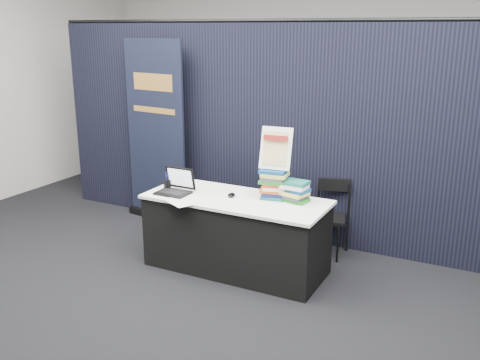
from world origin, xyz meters
name	(u,v)px	position (x,y,z in m)	size (l,w,h in m)	color
floor	(208,291)	(0.00, 0.00, 0.00)	(8.00, 8.00, 0.00)	black
wall_back	(345,70)	(0.00, 4.00, 1.75)	(8.00, 0.02, 3.50)	beige
drape_partition	(280,134)	(0.00, 1.60, 1.20)	(6.00, 0.08, 2.40)	black
display_table	(236,234)	(0.00, 0.55, 0.38)	(1.80, 0.75, 0.75)	black
laptop	(175,187)	(-0.61, 0.41, 0.81)	(0.33, 0.26, 0.25)	black
mouse	(231,195)	(-0.06, 0.56, 0.77)	(0.07, 0.11, 0.04)	black
brochure_left	(183,193)	(-0.54, 0.44, 0.75)	(0.32, 0.23, 0.00)	white
brochure_mid	(181,201)	(-0.42, 0.22, 0.75)	(0.33, 0.23, 0.00)	white
brochure_right	(181,192)	(-0.57, 0.45, 0.75)	(0.32, 0.23, 0.00)	silver
pen_cup	(167,184)	(-0.77, 0.50, 0.80)	(0.08, 0.08, 0.10)	black
book_stack_tall	(274,184)	(0.33, 0.70, 0.89)	(0.27, 0.23, 0.29)	#185B53
book_stack_short	(295,191)	(0.55, 0.71, 0.85)	(0.27, 0.22, 0.20)	#1F7521
info_sign	(276,149)	(0.33, 0.73, 1.24)	(0.32, 0.16, 0.42)	black
pullup_banner	(156,143)	(-1.55, 1.39, 0.99)	(0.95, 0.22, 2.23)	black
stacking_chair	(329,214)	(0.69, 1.37, 0.44)	(0.44, 0.46, 0.80)	black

